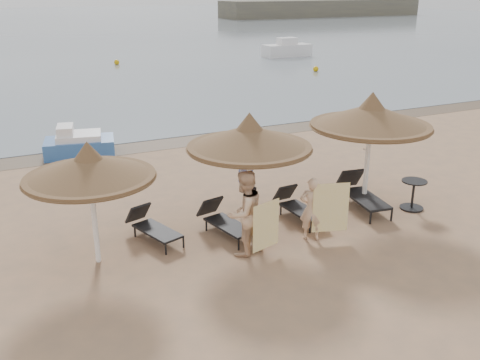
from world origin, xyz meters
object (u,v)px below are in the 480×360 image
object	(u,v)px
lounger_far_right	(361,193)
lounger_near_left	(224,220)
palapa_right	(371,116)
person_right	(312,204)
side_table	(413,196)
palapa_left	(89,167)
person_left	(244,207)
lounger_far_left	(152,226)
lounger_near_right	(297,206)
pedal_boat	(79,144)
palapa_center	(249,138)

from	to	relation	value
lounger_far_right	lounger_near_left	bearing A→B (deg)	-172.43
palapa_right	person_right	distance (m)	3.07
lounger_near_left	side_table	bearing A→B (deg)	-20.89
palapa_left	person_left	size ratio (longest dim) A/B	1.21
lounger_far_left	palapa_right	bearing A→B (deg)	-23.45
lounger_near_right	lounger_near_left	bearing A→B (deg)	176.54
palapa_left	lounger_far_right	distance (m)	7.22
palapa_left	lounger_far_right	world-z (taller)	palapa_left
side_table	palapa_right	bearing A→B (deg)	145.58
palapa_left	person_right	bearing A→B (deg)	-12.56
lounger_near_right	lounger_far_right	distance (m)	1.93
lounger_far_right	pedal_boat	distance (m)	10.03
palapa_left	lounger_near_left	world-z (taller)	palapa_left
palapa_center	lounger_far_left	world-z (taller)	palapa_center
palapa_left	lounger_far_right	bearing A→B (deg)	0.17
palapa_center	person_right	world-z (taller)	palapa_center
lounger_far_left	lounger_near_left	xyz separation A→B (m)	(1.65, -0.46, 0.02)
lounger_near_left	pedal_boat	size ratio (longest dim) A/B	0.70
palapa_right	person_left	world-z (taller)	palapa_right
palapa_right	lounger_near_left	size ratio (longest dim) A/B	1.75
palapa_right	lounger_near_right	world-z (taller)	palapa_right
palapa_center	lounger_far_left	size ratio (longest dim) A/B	1.71
person_right	side_table	bearing A→B (deg)	-139.44
palapa_right	lounger_far_right	bearing A→B (deg)	-179.44
lounger_far_left	pedal_boat	xyz separation A→B (m)	(-0.39, 7.47, 0.08)
pedal_boat	palapa_center	bearing A→B (deg)	-60.09
palapa_right	lounger_far_left	bearing A→B (deg)	174.55
lounger_near_right	lounger_far_left	bearing A→B (deg)	169.14
palapa_right	pedal_boat	size ratio (longest dim) A/B	1.22
lounger_far_left	lounger_near_right	size ratio (longest dim) A/B	1.01
side_table	lounger_far_right	bearing A→B (deg)	148.55
lounger_far_left	lounger_near_left	world-z (taller)	lounger_near_left
lounger_far_right	palapa_left	bearing A→B (deg)	-171.01
palapa_left	pedal_boat	xyz separation A→B (m)	(0.99, 8.05, -1.74)
palapa_right	pedal_boat	bearing A→B (deg)	127.44
palapa_center	lounger_near_right	world-z (taller)	palapa_center
lounger_far_right	pedal_boat	xyz separation A→B (m)	(-6.02, 8.02, 0.01)
lounger_far_left	person_left	size ratio (longest dim) A/B	0.77
palapa_left	lounger_far_left	xyz separation A→B (m)	(1.38, 0.57, -1.82)
lounger_far_left	lounger_near_left	size ratio (longest dim) A/B	0.96
palapa_center	lounger_near_left	xyz separation A→B (m)	(-0.63, 0.08, -1.98)
lounger_far_right	pedal_boat	size ratio (longest dim) A/B	0.80
person_right	palapa_left	bearing A→B (deg)	21.90
lounger_far_right	person_right	xyz separation A→B (m)	(-2.27, -1.08, 0.49)
lounger_near_left	side_table	xyz separation A→B (m)	(5.15, -0.80, 0.03)
palapa_center	person_right	distance (m)	2.11
lounger_near_left	side_table	size ratio (longest dim) A/B	2.25
side_table	pedal_boat	xyz separation A→B (m)	(-7.18, 8.74, 0.03)
palapa_right	person_left	bearing A→B (deg)	-165.67
palapa_left	lounger_far_right	size ratio (longest dim) A/B	1.31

